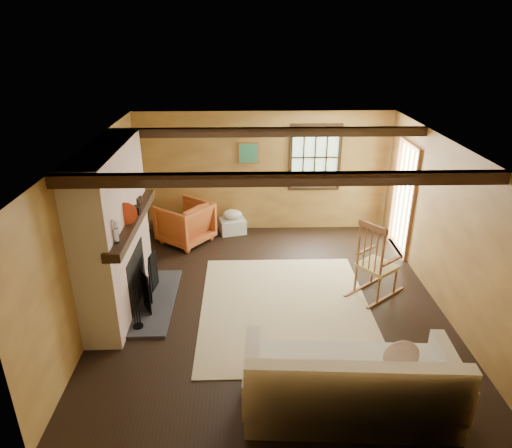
{
  "coord_description": "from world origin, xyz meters",
  "views": [
    {
      "loc": [
        -0.4,
        -5.93,
        3.85
      ],
      "look_at": [
        -0.22,
        0.4,
        1.11
      ],
      "focal_mm": 32.0,
      "sensor_mm": 36.0,
      "label": 1
    }
  ],
  "objects_px": {
    "rocking_chair": "(375,264)",
    "laundry_basket": "(233,226)",
    "fireplace": "(116,237)",
    "armchair": "(185,223)",
    "sofa": "(350,387)"
  },
  "relations": [
    {
      "from": "rocking_chair",
      "to": "laundry_basket",
      "type": "height_order",
      "value": "rocking_chair"
    },
    {
      "from": "rocking_chair",
      "to": "fireplace",
      "type": "bearing_deg",
      "value": 54.01
    },
    {
      "from": "laundry_basket",
      "to": "armchair",
      "type": "bearing_deg",
      "value": -155.91
    },
    {
      "from": "laundry_basket",
      "to": "sofa",
      "type": "bearing_deg",
      "value": -74.07
    },
    {
      "from": "laundry_basket",
      "to": "armchair",
      "type": "xyz_separation_m",
      "value": [
        -0.9,
        -0.4,
        0.25
      ]
    },
    {
      "from": "rocking_chair",
      "to": "sofa",
      "type": "bearing_deg",
      "value": 121.27
    },
    {
      "from": "fireplace",
      "to": "armchair",
      "type": "bearing_deg",
      "value": 71.86
    },
    {
      "from": "sofa",
      "to": "armchair",
      "type": "height_order",
      "value": "sofa"
    },
    {
      "from": "rocking_chair",
      "to": "sofa",
      "type": "xyz_separation_m",
      "value": [
        -0.88,
        -2.33,
        -0.2
      ]
    },
    {
      "from": "rocking_chair",
      "to": "laundry_basket",
      "type": "bearing_deg",
      "value": 4.95
    },
    {
      "from": "fireplace",
      "to": "rocking_chair",
      "type": "height_order",
      "value": "fireplace"
    },
    {
      "from": "sofa",
      "to": "armchair",
      "type": "relative_size",
      "value": 2.62
    },
    {
      "from": "sofa",
      "to": "laundry_basket",
      "type": "height_order",
      "value": "sofa"
    },
    {
      "from": "fireplace",
      "to": "rocking_chair",
      "type": "relative_size",
      "value": 1.91
    },
    {
      "from": "rocking_chair",
      "to": "armchair",
      "type": "relative_size",
      "value": 1.43
    }
  ]
}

